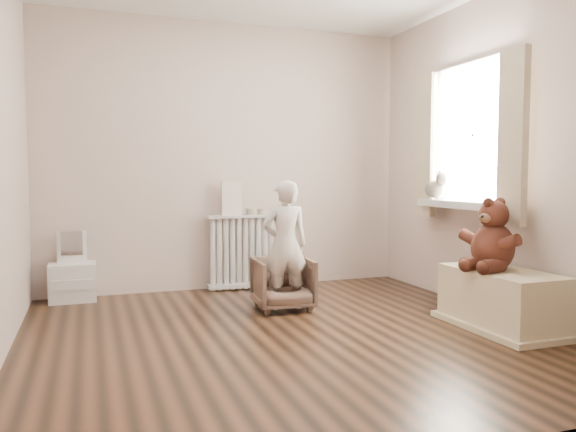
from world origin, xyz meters
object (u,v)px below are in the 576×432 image
object	(u,v)px
plush_cat	(436,188)
radiator	(242,249)
toy_vanity	(72,270)
armchair	(283,284)
child	(285,245)
toy_bench	(502,301)
teddy_bear	(493,237)

from	to	relation	value
plush_cat	radiator	bearing A→B (deg)	144.45
toy_vanity	armchair	distance (m)	1.90
radiator	armchair	xyz separation A→B (m)	(0.10, -0.95, -0.17)
child	plush_cat	distance (m)	1.52
toy_bench	plush_cat	size ratio (longest dim) A/B	3.08
armchair	toy_bench	distance (m)	1.70
toy_vanity	toy_bench	size ratio (longest dim) A/B	0.69
child	toy_bench	xyz separation A→B (m)	(1.31, -1.03, -0.35)
child	teddy_bear	bearing A→B (deg)	144.83
radiator	teddy_bear	world-z (taller)	teddy_bear
radiator	teddy_bear	bearing A→B (deg)	-55.86
toy_vanity	armchair	xyz separation A→B (m)	(1.66, -0.92, -0.06)
radiator	plush_cat	size ratio (longest dim) A/B	2.49
toy_bench	child	bearing A→B (deg)	141.76
plush_cat	toy_vanity	bearing A→B (deg)	159.79
toy_vanity	teddy_bear	xyz separation A→B (m)	(2.91, -1.96, 0.40)
armchair	plush_cat	distance (m)	1.65
toy_vanity	teddy_bear	size ratio (longest dim) A/B	1.19
teddy_bear	toy_bench	bearing A→B (deg)	-47.57
child	plush_cat	xyz separation A→B (m)	(1.45, 0.02, 0.45)
radiator	toy_vanity	distance (m)	1.57
armchair	toy_bench	xyz separation A→B (m)	(1.31, -1.08, -0.02)
toy_bench	teddy_bear	distance (m)	0.48
radiator	toy_bench	world-z (taller)	radiator
armchair	toy_bench	size ratio (longest dim) A/B	0.53
toy_bench	teddy_bear	world-z (taller)	teddy_bear
toy_vanity	teddy_bear	world-z (taller)	teddy_bear
radiator	toy_vanity	world-z (taller)	radiator
armchair	plush_cat	world-z (taller)	plush_cat
armchair	teddy_bear	bearing A→B (deg)	-36.54
teddy_bear	child	bearing A→B (deg)	126.84
armchair	child	size ratio (longest dim) A/B	0.45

